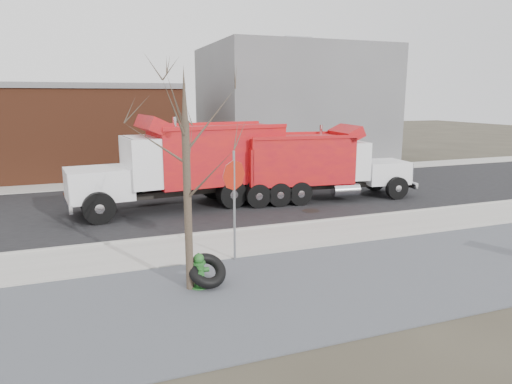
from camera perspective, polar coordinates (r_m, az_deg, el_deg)
name	(u,v)px	position (r m, az deg, el deg)	size (l,w,h in m)	color
ground	(272,243)	(14.49, 2.05, -6.37)	(120.00, 120.00, 0.00)	#383328
gravel_verge	(327,284)	(11.54, 8.85, -11.31)	(60.00, 5.00, 0.03)	slate
sidewalk	(269,240)	(14.70, 1.68, -5.97)	(60.00, 2.50, 0.06)	#9E9B93
curb	(255,228)	(15.85, -0.10, -4.54)	(60.00, 0.15, 0.11)	#9E9B93
road	(218,201)	(20.24, -4.79, -1.10)	(60.00, 9.40, 0.02)	black
far_sidewalk	(190,179)	(25.66, -8.26, 1.62)	(60.00, 2.00, 0.06)	#9E9B93
building_grey	(292,104)	(33.87, 4.56, 10.90)	(12.00, 10.00, 8.00)	slate
bare_tree	(186,152)	(10.39, -8.74, 4.92)	(3.20, 3.20, 5.20)	#382D23
fire_hydrant	(199,272)	(11.17, -7.12, -9.91)	(0.49, 0.48, 0.87)	#2B712F
truck_tire	(207,271)	(11.20, -6.13, -9.74)	(1.12, 1.07, 0.81)	black
stop_sign	(234,188)	(12.42, -2.75, 0.53)	(0.76, 0.42, 3.10)	gray
dump_truck_red_a	(318,163)	(20.43, 7.74, 3.64)	(8.10, 2.92, 3.25)	black
dump_truck_red_b	(190,161)	(19.03, -8.23, 3.83)	(9.07, 3.50, 3.76)	black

